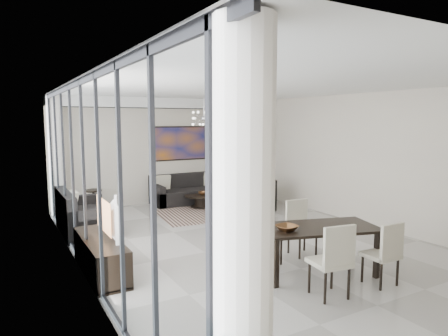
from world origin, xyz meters
TOP-DOWN VIEW (x-y plane):
  - room_shell at (0.46, 0.00)m, footprint 6.00×9.00m
  - window_wall at (-2.86, 0.00)m, footprint 0.37×8.95m
  - soffit at (0.00, 4.30)m, footprint 5.98×0.40m
  - painting at (0.50, 4.47)m, footprint 1.68×0.04m
  - chandelier at (0.30, 2.50)m, footprint 0.66×0.66m
  - rug at (0.47, 2.60)m, footprint 2.61×2.11m
  - coffee_table at (0.66, 3.32)m, footprint 0.97×0.97m
  - bowl_coffee at (0.66, 3.32)m, footprint 0.29×0.29m
  - sofa_main at (0.65, 4.07)m, footprint 2.18×0.89m
  - loveseat at (-2.55, 2.42)m, footprint 0.98×1.74m
  - armchair at (1.59, 2.30)m, footprint 1.14×1.17m
  - side_table at (-1.99, 4.15)m, footprint 0.42×0.42m
  - tv_console at (-2.76, -0.08)m, footprint 0.49×1.73m
  - television at (-2.60, -0.06)m, footprint 0.35×0.97m
  - dining_table at (0.07, -1.71)m, footprint 1.94×1.35m
  - dining_chair_sw at (-0.35, -2.47)m, footprint 0.52×0.52m
  - dining_chair_se at (0.57, -2.53)m, footprint 0.43×0.43m
  - dining_chair_nw at (-0.34, -0.87)m, footprint 0.47×0.47m
  - dining_chair_ne at (0.45, -0.85)m, footprint 0.47×0.47m
  - bowl_dining at (-0.47, -1.66)m, footprint 0.34×0.34m

SIDE VIEW (x-z plane):
  - rug at x=0.47m, z-range 0.00..0.01m
  - coffee_table at x=0.66m, z-range 0.02..0.36m
  - sofa_main at x=0.65m, z-range -0.13..0.67m
  - armchair at x=1.59m, z-range -0.12..0.66m
  - tv_console at x=-2.76m, z-range 0.00..0.54m
  - loveseat at x=-2.55m, z-range -0.14..0.73m
  - bowl_coffee at x=0.66m, z-range 0.34..0.41m
  - side_table at x=-1.99m, z-range 0.10..0.67m
  - dining_chair_se at x=0.57m, z-range 0.07..0.98m
  - dining_chair_ne at x=0.45m, z-range 0.07..1.00m
  - dining_chair_nw at x=-0.34m, z-range 0.07..1.06m
  - dining_chair_sw at x=-0.35m, z-range 0.07..1.07m
  - dining_table at x=0.07m, z-range 0.28..1.01m
  - bowl_dining at x=-0.47m, z-range 0.73..0.81m
  - television at x=-2.60m, z-range 0.54..1.10m
  - room_shell at x=0.46m, z-range 0.00..2.90m
  - window_wall at x=-2.86m, z-range 0.02..2.92m
  - painting at x=0.50m, z-range 1.16..2.14m
  - chandelier at x=0.30m, z-range 2.00..2.71m
  - soffit at x=0.00m, z-range 2.64..2.90m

